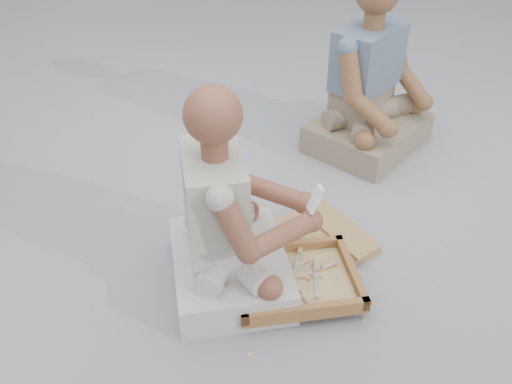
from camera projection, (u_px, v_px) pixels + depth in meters
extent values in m
plane|color=#9D9DA2|center=(273.00, 260.00, 2.57)|extent=(60.00, 60.00, 0.00)
cube|color=olive|center=(297.00, 248.00, 2.60)|extent=(0.75, 0.63, 0.04)
cube|color=brown|center=(295.00, 283.00, 2.38)|extent=(0.52, 0.42, 0.02)
cube|color=brown|center=(286.00, 247.00, 2.51)|extent=(0.51, 0.05, 0.05)
cube|color=brown|center=(306.00, 311.00, 2.21)|extent=(0.51, 0.05, 0.05)
cube|color=brown|center=(351.00, 271.00, 2.39)|extent=(0.04, 0.41, 0.05)
cube|color=brown|center=(238.00, 284.00, 2.33)|extent=(0.04, 0.41, 0.05)
cube|color=#D2BF7C|center=(295.00, 281.00, 2.37)|extent=(0.46, 0.36, 0.01)
cube|color=silver|center=(270.00, 283.00, 2.34)|extent=(0.15, 0.04, 0.00)
cylinder|color=tan|center=(295.00, 276.00, 2.37)|extent=(0.07, 0.03, 0.02)
cube|color=silver|center=(279.00, 273.00, 2.40)|extent=(0.15, 0.06, 0.00)
cylinder|color=tan|center=(300.00, 263.00, 2.45)|extent=(0.07, 0.04, 0.02)
cube|color=silver|center=(279.00, 267.00, 2.43)|extent=(0.12, 0.11, 0.00)
cylinder|color=tan|center=(303.00, 276.00, 2.38)|extent=(0.07, 0.06, 0.02)
cube|color=silver|center=(306.00, 273.00, 2.40)|extent=(0.15, 0.05, 0.00)
cylinder|color=tan|center=(329.00, 266.00, 2.43)|extent=(0.07, 0.04, 0.02)
cube|color=silver|center=(297.00, 265.00, 2.43)|extent=(0.07, 0.14, 0.00)
cylinder|color=tan|center=(300.00, 248.00, 2.52)|extent=(0.05, 0.07, 0.02)
cube|color=silver|center=(291.00, 284.00, 2.35)|extent=(0.07, 0.15, 0.00)
cylinder|color=tan|center=(307.00, 301.00, 2.27)|extent=(0.05, 0.07, 0.02)
cube|color=silver|center=(289.00, 270.00, 2.42)|extent=(0.14, 0.08, 0.00)
cylinder|color=tan|center=(314.00, 275.00, 2.39)|extent=(0.07, 0.05, 0.02)
cube|color=silver|center=(316.00, 284.00, 2.33)|extent=(0.05, 0.15, 0.00)
cylinder|color=tan|center=(315.00, 265.00, 2.42)|extent=(0.04, 0.07, 0.02)
cube|color=#D2BF7C|center=(320.00, 239.00, 2.68)|extent=(0.02, 0.02, 0.00)
cube|color=#D2BF7C|center=(250.00, 355.00, 2.14)|extent=(0.02, 0.02, 0.00)
cube|color=#D2BF7C|center=(217.00, 258.00, 2.58)|extent=(0.02, 0.02, 0.00)
cube|color=#D2BF7C|center=(360.00, 257.00, 2.58)|extent=(0.02, 0.02, 0.00)
cube|color=#D2BF7C|center=(229.00, 291.00, 2.41)|extent=(0.02, 0.02, 0.00)
cube|color=#D2BF7C|center=(276.00, 235.00, 2.71)|extent=(0.02, 0.02, 0.00)
cube|color=#D2BF7C|center=(364.00, 321.00, 2.28)|extent=(0.02, 0.02, 0.00)
cube|color=#D2BF7C|center=(304.00, 301.00, 2.36)|extent=(0.02, 0.02, 0.00)
cube|color=#D2BF7C|center=(265.00, 255.00, 2.59)|extent=(0.02, 0.02, 0.00)
cube|color=#D2BF7C|center=(325.00, 316.00, 2.30)|extent=(0.02, 0.02, 0.00)
cube|color=beige|center=(230.00, 268.00, 2.41)|extent=(0.47, 0.59, 0.15)
cube|color=beige|center=(214.00, 240.00, 2.31)|extent=(0.21, 0.33, 0.18)
cube|color=#A8A395|center=(214.00, 191.00, 2.17)|extent=(0.23, 0.37, 0.30)
sphere|color=brown|center=(213.00, 115.00, 1.98)|extent=(0.21, 0.21, 0.21)
sphere|color=brown|center=(304.00, 203.00, 2.36)|extent=(0.10, 0.10, 0.10)
sphere|color=brown|center=(311.00, 221.00, 2.26)|extent=(0.10, 0.10, 0.10)
cube|color=gray|center=(367.00, 133.00, 3.34)|extent=(0.82, 0.80, 0.17)
cube|color=gray|center=(361.00, 101.00, 3.26)|extent=(0.42, 0.40, 0.20)
cube|color=slate|center=(368.00, 57.00, 3.10)|extent=(0.47, 0.44, 0.33)
sphere|color=brown|center=(424.00, 102.00, 3.23)|extent=(0.10, 0.10, 0.10)
sphere|color=brown|center=(388.00, 129.00, 2.98)|extent=(0.10, 0.10, 0.10)
cube|color=white|center=(315.00, 199.00, 2.20)|extent=(0.06, 0.05, 0.11)
cube|color=black|center=(316.00, 197.00, 2.20)|extent=(0.02, 0.04, 0.04)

